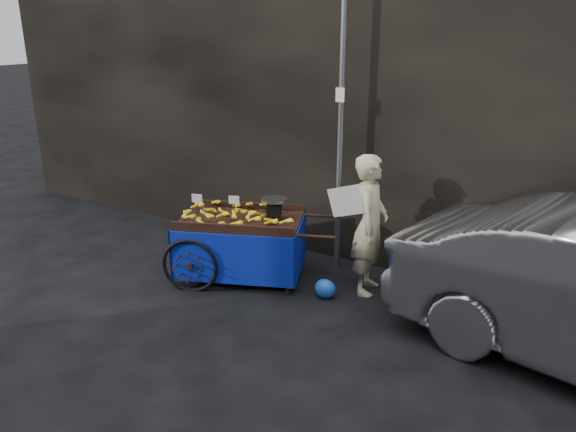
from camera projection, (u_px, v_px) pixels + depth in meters
The scene contains 6 objects.
ground at pixel (269, 298), 7.04m from camera, with size 80.00×80.00×0.00m, color black.
building_wall at pixel (387, 78), 8.12m from camera, with size 13.50×2.00×5.00m.
street_pole at pixel (341, 125), 7.28m from camera, with size 0.12×0.10×4.00m.
banana_cart at pixel (237, 225), 7.42m from camera, with size 2.40×1.73×1.19m.
vendor at pixel (370, 225), 6.95m from camera, with size 0.83×0.73×1.79m.
plastic_bag at pixel (325, 289), 7.00m from camera, with size 0.27×0.22×0.25m, color blue.
Camera 1 is at (3.48, -5.27, 3.28)m, focal length 35.00 mm.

